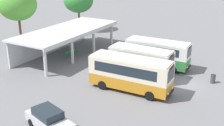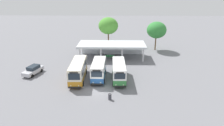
# 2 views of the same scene
# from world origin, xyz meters

# --- Properties ---
(ground_plane) EXTENTS (180.00, 180.00, 0.00)m
(ground_plane) POSITION_xyz_m (0.00, 0.00, 0.00)
(ground_plane) COLOR slate
(city_bus_nearest_orange) EXTENTS (2.55, 8.04, 3.32)m
(city_bus_nearest_orange) POSITION_xyz_m (-3.78, 4.05, 1.83)
(city_bus_nearest_orange) COLOR black
(city_bus_nearest_orange) RESTS_ON ground
(city_bus_second_in_row) EXTENTS (2.40, 6.83, 3.19)m
(city_bus_second_in_row) POSITION_xyz_m (-0.19, 4.61, 1.77)
(city_bus_second_in_row) COLOR black
(city_bus_second_in_row) RESTS_ON ground
(city_bus_middle_cream) EXTENTS (2.42, 7.40, 3.18)m
(city_bus_middle_cream) POSITION_xyz_m (3.41, 4.15, 1.76)
(city_bus_middle_cream) COLOR black
(city_bus_middle_cream) RESTS_ON ground
(parked_car_flank) EXTENTS (2.95, 4.65, 1.62)m
(parked_car_flank) POSITION_xyz_m (-12.81, 6.24, 0.83)
(parked_car_flank) COLOR black
(parked_car_flank) RESTS_ON ground
(terminal_canopy) EXTENTS (15.35, 6.12, 3.40)m
(terminal_canopy) POSITION_xyz_m (1.88, 16.63, 2.67)
(terminal_canopy) COLOR silver
(terminal_canopy) RESTS_ON ground
(waiting_chair_end_by_column) EXTENTS (0.45, 0.45, 0.86)m
(waiting_chair_end_by_column) POSITION_xyz_m (0.55, 15.16, 0.52)
(waiting_chair_end_by_column) COLOR slate
(waiting_chair_end_by_column) RESTS_ON ground
(waiting_chair_second_from_end) EXTENTS (0.45, 0.45, 0.86)m
(waiting_chair_second_from_end) POSITION_xyz_m (1.12, 15.19, 0.52)
(waiting_chair_second_from_end) COLOR slate
(waiting_chair_second_from_end) RESTS_ON ground
(waiting_chair_middle_seat) EXTENTS (0.45, 0.45, 0.86)m
(waiting_chair_middle_seat) POSITION_xyz_m (1.68, 15.16, 0.52)
(waiting_chair_middle_seat) COLOR slate
(waiting_chair_middle_seat) RESTS_ON ground
(waiting_chair_fourth_seat) EXTENTS (0.45, 0.45, 0.86)m
(waiting_chair_fourth_seat) POSITION_xyz_m (2.24, 15.08, 0.52)
(waiting_chair_fourth_seat) COLOR slate
(waiting_chair_fourth_seat) RESTS_ON ground
(roadside_tree_behind_canopy) EXTENTS (5.10, 5.10, 8.33)m
(roadside_tree_behind_canopy) POSITION_xyz_m (0.82, 23.24, 6.14)
(roadside_tree_behind_canopy) COLOR brown
(roadside_tree_behind_canopy) RESTS_ON ground
(roadside_tree_east_of_canopy) EXTENTS (4.98, 4.98, 7.40)m
(roadside_tree_east_of_canopy) POSITION_xyz_m (13.25, 22.36, 5.27)
(roadside_tree_east_of_canopy) COLOR brown
(roadside_tree_east_of_canopy) RESTS_ON ground
(litter_bin_apron) EXTENTS (0.49, 0.49, 0.90)m
(litter_bin_apron) POSITION_xyz_m (2.01, -2.48, 0.46)
(litter_bin_apron) COLOR #3F3F47
(litter_bin_apron) RESTS_ON ground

